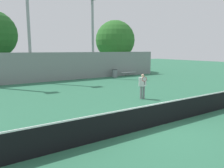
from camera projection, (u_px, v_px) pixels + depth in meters
The scene contains 9 objects.
ground_plane at pixel (153, 127), 8.96m from camera, with size 100.00×100.00×0.00m, color #2D6B4C.
tennis_net at pixel (153, 116), 8.88m from camera, with size 12.27×0.09×0.97m.
tennis_player at pixel (143, 85), 13.99m from camera, with size 0.51×0.47×1.62m.
bench_courtside_near at pixel (129, 72), 26.38m from camera, with size 1.98×0.40×0.47m.
light_pole_near_left at pixel (28, 19), 20.32m from camera, with size 0.90×0.60×10.67m.
light_pole_far_right at pixel (93, 32), 24.06m from camera, with size 0.90×0.60×8.81m.
trash_bin at pixel (115, 73), 25.18m from camera, with size 0.60×0.60×0.91m.
back_fence at pixel (44, 67), 21.32m from camera, with size 28.17×0.06×2.89m.
tree_green_broad at pixel (115, 40), 31.26m from camera, with size 5.59×5.59×7.30m.
Camera 1 is at (-6.09, -6.26, 3.15)m, focal length 35.00 mm.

